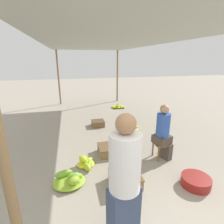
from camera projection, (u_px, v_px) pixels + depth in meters
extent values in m
cylinder|color=olive|center=(9.00, 188.00, 1.28)|extent=(0.08, 0.08, 2.65)
cylinder|color=olive|center=(59.00, 78.00, 8.58)|extent=(0.08, 0.08, 2.65)
cylinder|color=olive|center=(117.00, 77.00, 9.26)|extent=(0.08, 0.08, 2.65)
cube|color=#9EA399|center=(104.00, 42.00, 4.88)|extent=(3.40, 8.26, 0.04)
cube|color=#384766|center=(124.00, 215.00, 2.15)|extent=(0.43, 0.32, 0.79)
cylinder|color=white|center=(125.00, 162.00, 1.93)|extent=(0.46, 0.46, 0.69)
sphere|color=#9E704C|center=(126.00, 124.00, 1.79)|extent=(0.22, 0.22, 0.22)
cube|color=brown|center=(161.00, 143.00, 4.01)|extent=(0.34, 0.34, 0.04)
cylinder|color=brown|center=(158.00, 155.00, 3.91)|extent=(0.04, 0.04, 0.35)
cylinder|color=brown|center=(169.00, 153.00, 3.98)|extent=(0.04, 0.04, 0.35)
cylinder|color=brown|center=(153.00, 149.00, 4.17)|extent=(0.04, 0.04, 0.35)
cylinder|color=brown|center=(163.00, 147.00, 4.23)|extent=(0.04, 0.04, 0.35)
cube|color=#4C4238|center=(165.00, 150.00, 4.06)|extent=(0.23, 0.33, 0.39)
cube|color=#4C4238|center=(162.00, 139.00, 3.98)|extent=(0.43, 0.43, 0.18)
cylinder|color=#3359B2|center=(163.00, 125.00, 3.88)|extent=(0.38, 0.38, 0.52)
sphere|color=tan|center=(165.00, 109.00, 3.77)|extent=(0.20, 0.20, 0.20)
cylinder|color=maroon|center=(196.00, 181.00, 3.19)|extent=(0.52, 0.52, 0.18)
ellipsoid|color=#77B437|center=(75.00, 177.00, 3.21)|extent=(0.24, 0.19, 0.14)
ellipsoid|color=#99C231|center=(75.00, 177.00, 3.27)|extent=(0.31, 0.15, 0.14)
ellipsoid|color=#97C131|center=(74.00, 181.00, 3.11)|extent=(0.26, 0.24, 0.14)
ellipsoid|color=#75B337|center=(63.00, 174.00, 3.32)|extent=(0.30, 0.22, 0.10)
ellipsoid|color=#7FB735|center=(64.00, 173.00, 3.31)|extent=(0.35, 0.19, 0.13)
ellipsoid|color=#76B337|center=(74.00, 181.00, 3.22)|extent=(0.30, 0.28, 0.14)
ellipsoid|color=#96C031|center=(69.00, 182.00, 3.24)|extent=(0.59, 0.52, 0.10)
ellipsoid|color=#AECA2D|center=(87.00, 167.00, 3.64)|extent=(0.20, 0.28, 0.14)
ellipsoid|color=#74B337|center=(87.00, 160.00, 3.86)|extent=(0.24, 0.35, 0.12)
ellipsoid|color=#97C131|center=(90.00, 164.00, 3.73)|extent=(0.22, 0.31, 0.11)
ellipsoid|color=#C7D429|center=(83.00, 159.00, 3.74)|extent=(0.23, 0.26, 0.13)
ellipsoid|color=#C4D329|center=(88.00, 161.00, 3.83)|extent=(0.27, 0.29, 0.11)
ellipsoid|color=yellow|center=(86.00, 164.00, 3.78)|extent=(0.37, 0.33, 0.10)
ellipsoid|color=#B1CB2C|center=(130.00, 127.00, 5.67)|extent=(0.15, 0.24, 0.09)
ellipsoid|color=#B4CC2C|center=(129.00, 122.00, 5.63)|extent=(0.24, 0.18, 0.11)
ellipsoid|color=yellow|center=(127.00, 122.00, 5.71)|extent=(0.28, 0.28, 0.12)
ellipsoid|color=#ADCA2D|center=(135.00, 127.00, 5.56)|extent=(0.29, 0.18, 0.09)
ellipsoid|color=#9FC430|center=(131.00, 123.00, 5.65)|extent=(0.22, 0.25, 0.12)
ellipsoid|color=#78B437|center=(130.00, 125.00, 5.71)|extent=(0.18, 0.25, 0.10)
ellipsoid|color=yellow|center=(132.00, 126.00, 5.63)|extent=(0.28, 0.24, 0.13)
ellipsoid|color=#CDD627|center=(129.00, 129.00, 5.70)|extent=(0.60, 0.53, 0.10)
ellipsoid|color=#84B935|center=(118.00, 106.00, 8.15)|extent=(0.26, 0.28, 0.09)
ellipsoid|color=#ABC92E|center=(118.00, 106.00, 8.23)|extent=(0.25, 0.22, 0.09)
ellipsoid|color=#A3C52F|center=(122.00, 107.00, 8.23)|extent=(0.31, 0.35, 0.10)
ellipsoid|color=#9EC430|center=(122.00, 107.00, 8.19)|extent=(0.30, 0.33, 0.13)
ellipsoid|color=#9CC330|center=(118.00, 105.00, 8.40)|extent=(0.24, 0.25, 0.10)
ellipsoid|color=yellow|center=(118.00, 107.00, 8.28)|extent=(0.58, 0.51, 0.10)
cube|color=olive|center=(125.00, 180.00, 3.21)|extent=(0.52, 0.52, 0.21)
cube|color=brown|center=(125.00, 174.00, 3.18)|extent=(0.54, 0.54, 0.02)
cube|color=brown|center=(98.00, 124.00, 6.04)|extent=(0.41, 0.41, 0.17)
cube|color=brown|center=(98.00, 121.00, 6.01)|extent=(0.43, 0.43, 0.02)
cube|color=olive|center=(109.00, 150.00, 4.26)|extent=(0.49, 0.49, 0.19)
cube|color=brown|center=(109.00, 146.00, 4.23)|extent=(0.51, 0.51, 0.02)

